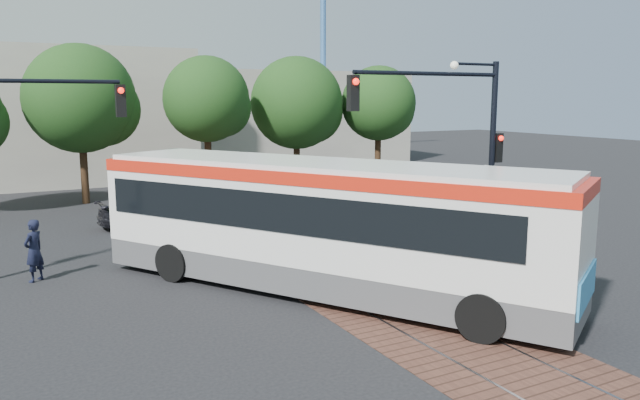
# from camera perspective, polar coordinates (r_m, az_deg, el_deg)

# --- Properties ---
(ground) EXTENTS (120.00, 120.00, 0.00)m
(ground) POSITION_cam_1_polar(r_m,az_deg,el_deg) (18.17, 1.31, -7.11)
(ground) COLOR black
(ground) RESTS_ON ground
(trackbed) EXTENTS (3.60, 40.00, 0.02)m
(trackbed) POSITION_cam_1_polar(r_m,az_deg,el_deg) (21.62, -3.92, -4.41)
(trackbed) COLOR #533126
(trackbed) RESTS_ON ground
(tree_row) EXTENTS (26.40, 5.60, 7.67)m
(tree_row) POSITION_cam_1_polar(r_m,az_deg,el_deg) (33.06, -11.04, 8.72)
(tree_row) COLOR #382314
(tree_row) RESTS_ON ground
(warehouses) EXTENTS (40.00, 13.00, 8.00)m
(warehouses) POSITION_cam_1_polar(r_m,az_deg,el_deg) (44.66, -17.88, 7.26)
(warehouses) COLOR #ADA899
(warehouses) RESTS_ON ground
(crane) EXTENTS (8.00, 0.50, 18.00)m
(crane) POSITION_cam_1_polar(r_m,az_deg,el_deg) (56.17, 0.28, 15.29)
(crane) COLOR #3F72B2
(crane) RESTS_ON ground
(city_bus) EXTENTS (9.19, 12.58, 3.50)m
(city_bus) POSITION_cam_1_polar(r_m,az_deg,el_deg) (16.46, 0.04, -1.86)
(city_bus) COLOR #49494C
(city_bus) RESTS_ON ground
(traffic_island) EXTENTS (2.20, 5.20, 1.13)m
(traffic_island) POSITION_cam_1_polar(r_m,az_deg,el_deg) (20.16, 14.67, -4.78)
(traffic_island) COLOR gray
(traffic_island) RESTS_ON ground
(signal_pole_main) EXTENTS (5.49, 0.46, 6.00)m
(signal_pole_main) POSITION_cam_1_polar(r_m,az_deg,el_deg) (19.02, 12.84, 6.14)
(signal_pole_main) COLOR black
(signal_pole_main) RESTS_ON ground
(officer) EXTENTS (0.76, 0.76, 1.78)m
(officer) POSITION_cam_1_polar(r_m,az_deg,el_deg) (19.37, -24.70, -4.22)
(officer) COLOR black
(officer) RESTS_ON ground
(parked_car) EXTENTS (3.97, 1.76, 1.13)m
(parked_car) POSITION_cam_1_polar(r_m,az_deg,el_deg) (26.11, -15.44, -1.06)
(parked_car) COLOR black
(parked_car) RESTS_ON ground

